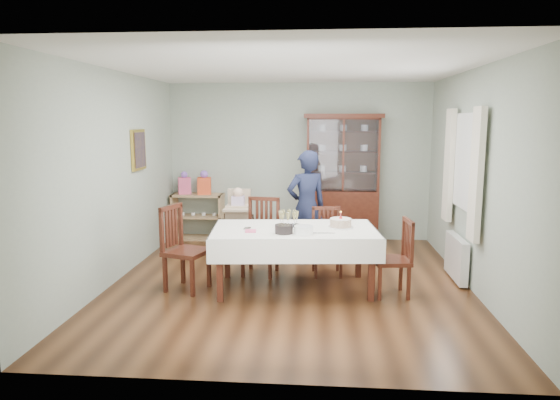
# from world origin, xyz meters

# --- Properties ---
(floor) EXTENTS (5.00, 5.00, 0.00)m
(floor) POSITION_xyz_m (0.00, 0.00, 0.00)
(floor) COLOR #593319
(floor) RESTS_ON ground
(room_shell) EXTENTS (5.00, 5.00, 5.00)m
(room_shell) POSITION_xyz_m (0.00, 0.53, 1.70)
(room_shell) COLOR #9EAA99
(room_shell) RESTS_ON floor
(dining_table) EXTENTS (2.09, 1.32, 0.76)m
(dining_table) POSITION_xyz_m (0.07, -0.20, 0.38)
(dining_table) COLOR #471F11
(dining_table) RESTS_ON floor
(china_cabinet) EXTENTS (1.30, 0.48, 2.18)m
(china_cabinet) POSITION_xyz_m (0.75, 2.26, 1.12)
(china_cabinet) COLOR #471F11
(china_cabinet) RESTS_ON floor
(sideboard) EXTENTS (0.90, 0.38, 0.80)m
(sideboard) POSITION_xyz_m (-1.75, 2.28, 0.40)
(sideboard) COLOR tan
(sideboard) RESTS_ON floor
(picture_frame) EXTENTS (0.04, 0.48, 0.58)m
(picture_frame) POSITION_xyz_m (-2.22, 0.80, 1.65)
(picture_frame) COLOR gold
(picture_frame) RESTS_ON room_shell
(window) EXTENTS (0.04, 1.02, 1.22)m
(window) POSITION_xyz_m (2.22, 0.30, 1.55)
(window) COLOR white
(window) RESTS_ON room_shell
(curtain_left) EXTENTS (0.07, 0.30, 1.55)m
(curtain_left) POSITION_xyz_m (2.16, -0.32, 1.45)
(curtain_left) COLOR silver
(curtain_left) RESTS_ON room_shell
(curtain_right) EXTENTS (0.07, 0.30, 1.55)m
(curtain_right) POSITION_xyz_m (2.16, 0.92, 1.45)
(curtain_right) COLOR silver
(curtain_right) RESTS_ON room_shell
(radiator) EXTENTS (0.10, 0.80, 0.55)m
(radiator) POSITION_xyz_m (2.16, 0.30, 0.30)
(radiator) COLOR white
(radiator) RESTS_ON floor
(chair_far_left) EXTENTS (0.52, 0.52, 1.02)m
(chair_far_left) POSITION_xyz_m (-0.42, 0.37, 0.30)
(chair_far_left) COLOR #471F11
(chair_far_left) RESTS_ON floor
(chair_far_right) EXTENTS (0.44, 0.44, 0.90)m
(chair_far_right) POSITION_xyz_m (0.48, 0.40, 0.27)
(chair_far_right) COLOR #471F11
(chair_far_right) RESTS_ON floor
(chair_end_left) EXTENTS (0.59, 0.59, 1.04)m
(chair_end_left) POSITION_xyz_m (-1.26, -0.36, 0.31)
(chair_end_left) COLOR #471F11
(chair_end_left) RESTS_ON floor
(chair_end_right) EXTENTS (0.46, 0.46, 0.92)m
(chair_end_right) POSITION_xyz_m (1.25, -0.36, 0.27)
(chair_end_right) COLOR #471F11
(chair_end_right) RESTS_ON floor
(woman) EXTENTS (0.71, 0.61, 1.65)m
(woman) POSITION_xyz_m (0.18, 0.99, 0.82)
(woman) COLOR black
(woman) RESTS_ON floor
(high_chair) EXTENTS (0.48, 0.48, 1.07)m
(high_chair) POSITION_xyz_m (-0.85, 1.17, 0.42)
(high_chair) COLOR black
(high_chair) RESTS_ON floor
(champagne_tray) EXTENTS (0.33, 0.33, 0.20)m
(champagne_tray) POSITION_xyz_m (-0.01, -0.11, 0.82)
(champagne_tray) COLOR silver
(champagne_tray) RESTS_ON dining_table
(birthday_cake) EXTENTS (0.31, 0.31, 0.21)m
(birthday_cake) POSITION_xyz_m (0.63, -0.11, 0.82)
(birthday_cake) COLOR white
(birthday_cake) RESTS_ON dining_table
(plate_stack_dark) EXTENTS (0.26, 0.26, 0.10)m
(plate_stack_dark) POSITION_xyz_m (-0.04, -0.47, 0.81)
(plate_stack_dark) COLOR black
(plate_stack_dark) RESTS_ON dining_table
(plate_stack_white) EXTENTS (0.27, 0.27, 0.10)m
(plate_stack_white) POSITION_xyz_m (0.19, -0.50, 0.81)
(plate_stack_white) COLOR white
(plate_stack_white) RESTS_ON dining_table
(napkin_stack) EXTENTS (0.14, 0.14, 0.02)m
(napkin_stack) POSITION_xyz_m (-0.44, -0.43, 0.77)
(napkin_stack) COLOR #DE5179
(napkin_stack) RESTS_ON dining_table
(cutlery) EXTENTS (0.10, 0.14, 0.01)m
(cutlery) POSITION_xyz_m (-0.54, -0.26, 0.77)
(cutlery) COLOR silver
(cutlery) RESTS_ON dining_table
(cake_knife) EXTENTS (0.27, 0.04, 0.01)m
(cake_knife) POSITION_xyz_m (0.42, -0.45, 0.77)
(cake_knife) COLOR silver
(cake_knife) RESTS_ON dining_table
(gift_bag_pink) EXTENTS (0.25, 0.20, 0.39)m
(gift_bag_pink) POSITION_xyz_m (-1.97, 2.26, 0.97)
(gift_bag_pink) COLOR #DE5179
(gift_bag_pink) RESTS_ON sideboard
(gift_bag_orange) EXTENTS (0.24, 0.19, 0.42)m
(gift_bag_orange) POSITION_xyz_m (-1.62, 2.26, 0.98)
(gift_bag_orange) COLOR #E74C24
(gift_bag_orange) RESTS_ON sideboard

